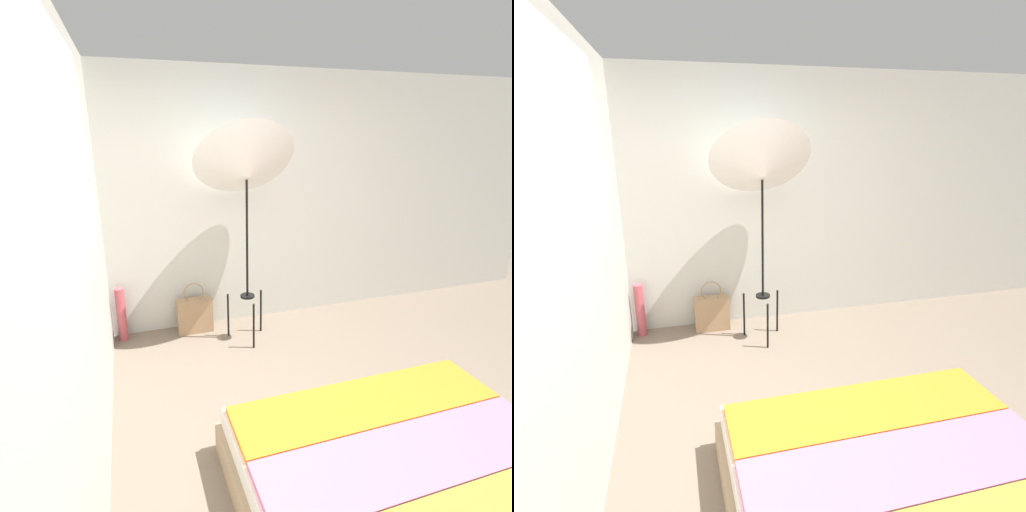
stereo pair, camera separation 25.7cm
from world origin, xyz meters
The scene contains 6 objects.
ground_plane centered at (0.00, 0.00, 0.00)m, with size 14.00×14.00×0.00m, color #756656.
wall_back centered at (0.00, 2.10, 1.30)m, with size 8.00×0.05×2.60m.
wall_side_left centered at (-1.27, 1.00, 1.30)m, with size 0.05×8.00×2.60m.
photo_umbrella centered at (0.04, 1.61, 1.68)m, with size 0.94×0.80×2.11m.
tote_bag centered at (-0.43, 1.93, 0.18)m, with size 0.36×0.16×0.54m.
paper_roll centered at (-1.15, 1.97, 0.28)m, with size 0.09×0.09×0.55m.
Camera 2 is at (-0.75, -1.91, 2.02)m, focal length 28.00 mm.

